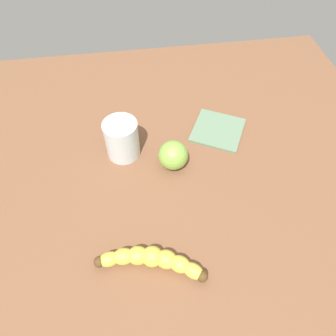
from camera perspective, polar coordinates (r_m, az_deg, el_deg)
The scene contains 5 objects.
wooden_tabletop at distance 70.47cm, azimuth -0.10°, elevation -6.19°, with size 120.00×120.00×3.00cm, color brown.
banana at distance 60.77cm, azimuth -3.00°, elevation -16.45°, with size 20.55×8.83×3.96cm.
smoothie_glass at distance 74.43cm, azimuth -8.41°, elevation 5.19°, with size 8.02×8.02×9.65cm.
green_apple_fruit at distance 72.00cm, azimuth 0.95°, elevation 2.35°, with size 6.98×6.98×6.98cm, color #84B747.
folded_napkin at distance 83.03cm, azimuth 9.08°, elevation 6.89°, with size 12.34×12.52×0.60cm, color slate.
Camera 1 is at (-5.29, -36.56, 61.51)cm, focal length 33.33 mm.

